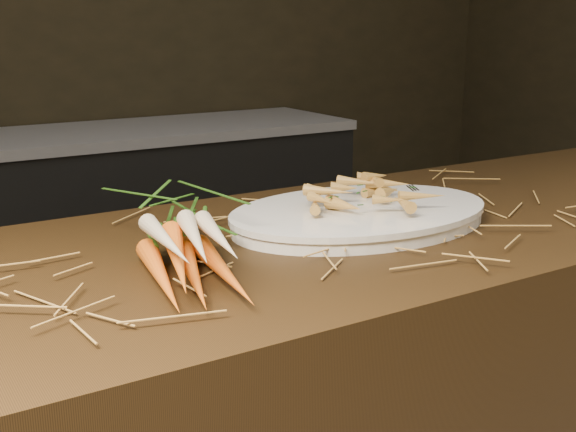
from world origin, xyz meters
The scene contains 6 objects.
back_counter centered at (0.30, 2.18, 0.42)m, with size 1.82×0.62×0.84m.
straw_bedding centered at (0.00, 0.30, 0.91)m, with size 1.40×0.60×0.02m, color olive, non-canonical shape.
root_veg_bunch centered at (-0.32, 0.32, 0.95)m, with size 0.27×0.52×0.09m.
serving_platter centered at (0.04, 0.31, 0.91)m, with size 0.51×0.34×0.03m, color white, non-canonical shape.
roasted_veg_heap centered at (0.04, 0.31, 0.96)m, with size 0.25×0.18×0.06m, color olive, non-canonical shape.
serving_fork centered at (0.22, 0.28, 0.93)m, with size 0.02×0.19×0.00m, color silver.
Camera 1 is at (-0.75, -0.72, 1.26)m, focal length 45.00 mm.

